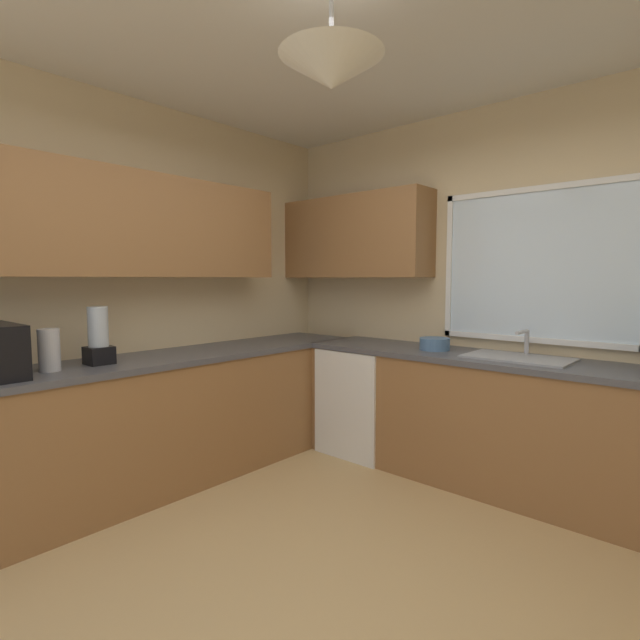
% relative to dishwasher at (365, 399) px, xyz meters
% --- Properties ---
extents(ground_plane, '(8.69, 8.69, 0.00)m').
position_rel_dishwasher_xyz_m(ground_plane, '(1.01, -1.63, -0.43)').
color(ground_plane, tan).
extents(room_shell, '(4.07, 4.07, 2.77)m').
position_rel_dishwasher_xyz_m(room_shell, '(0.62, -1.17, 1.38)').
color(room_shell, beige).
rests_on(room_shell, ground_plane).
extents(counter_run_left, '(0.65, 3.68, 0.91)m').
position_rel_dishwasher_xyz_m(counter_run_left, '(-0.66, -1.63, 0.02)').
color(counter_run_left, olive).
rests_on(counter_run_left, ground_plane).
extents(counter_run_back, '(3.16, 0.65, 0.91)m').
position_rel_dishwasher_xyz_m(counter_run_back, '(1.22, 0.03, 0.02)').
color(counter_run_back, olive).
rests_on(counter_run_back, ground_plane).
extents(dishwasher, '(0.60, 0.60, 0.86)m').
position_rel_dishwasher_xyz_m(dishwasher, '(0.00, 0.00, 0.00)').
color(dishwasher, white).
rests_on(dishwasher, ground_plane).
extents(kettle, '(0.12, 0.12, 0.25)m').
position_rel_dishwasher_xyz_m(kettle, '(-0.64, -2.20, 0.60)').
color(kettle, '#B7B7BC').
rests_on(kettle, counter_run_left).
extents(sink_assembly, '(0.66, 0.40, 0.19)m').
position_rel_dishwasher_xyz_m(sink_assembly, '(1.22, 0.04, 0.49)').
color(sink_assembly, '#9EA0A5').
rests_on(sink_assembly, counter_run_back).
extents(bowl, '(0.22, 0.22, 0.09)m').
position_rel_dishwasher_xyz_m(bowl, '(0.61, 0.03, 0.52)').
color(bowl, '#4C7099').
rests_on(bowl, counter_run_back).
extents(blender_appliance, '(0.15, 0.15, 0.36)m').
position_rel_dishwasher_xyz_m(blender_appliance, '(-0.66, -1.90, 0.64)').
color(blender_appliance, black).
rests_on(blender_appliance, counter_run_left).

